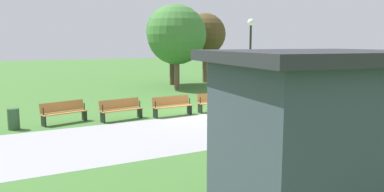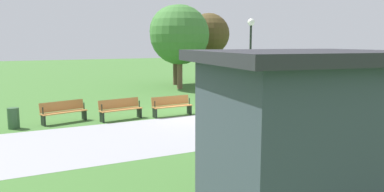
% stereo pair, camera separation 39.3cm
% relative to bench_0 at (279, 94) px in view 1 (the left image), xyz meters
% --- Properties ---
extents(ground_plane, '(120.00, 120.00, 0.00)m').
position_rel_bench_0_xyz_m(ground_plane, '(5.78, 0.82, -0.48)').
color(ground_plane, '#3D6B2D').
extents(path_paving, '(25.98, 5.17, 0.01)m').
position_rel_bench_0_xyz_m(path_paving, '(5.78, 3.66, -0.47)').
color(path_paving, '#939399').
rests_on(path_paving, ground).
extents(bench_0, '(1.94, 0.94, 0.89)m').
position_rel_bench_0_xyz_m(bench_0, '(0.00, 0.00, 0.00)').
color(bench_0, '#B27538').
rests_on(bench_0, ground).
extents(bench_1, '(1.93, 0.76, 0.89)m').
position_rel_bench_0_xyz_m(bench_1, '(2.29, 0.48, 0.00)').
color(bench_1, '#B27538').
rests_on(bench_1, ground).
extents(bench_2, '(1.90, 0.57, 0.89)m').
position_rel_bench_0_xyz_m(bench_2, '(4.61, 0.72, 0.00)').
color(bench_2, '#B27538').
rests_on(bench_2, ground).
extents(bench_3, '(1.90, 0.57, 0.89)m').
position_rel_bench_0_xyz_m(bench_3, '(6.94, 0.72, 0.00)').
color(bench_3, '#B27538').
rests_on(bench_3, ground).
extents(bench_4, '(1.93, 0.76, 0.89)m').
position_rel_bench_0_xyz_m(bench_4, '(9.27, 0.48, 0.00)').
color(bench_4, '#B27538').
rests_on(bench_4, ground).
extents(bench_5, '(1.94, 0.94, 0.89)m').
position_rel_bench_0_xyz_m(bench_5, '(11.55, 0.00, 0.00)').
color(bench_5, '#B27538').
rests_on(bench_5, ground).
extents(person_seated, '(0.43, 0.58, 1.20)m').
position_rel_bench_0_xyz_m(person_seated, '(-0.18, 0.20, 0.16)').
color(person_seated, black).
rests_on(person_seated, ground).
extents(tree_0, '(4.03, 4.03, 6.18)m').
position_rel_bench_0_xyz_m(tree_0, '(1.46, -10.73, 3.67)').
color(tree_0, '#4C3828').
rests_on(tree_0, ground).
extents(tree_1, '(3.41, 3.41, 5.71)m').
position_rel_bench_0_xyz_m(tree_1, '(-1.73, -11.09, 3.50)').
color(tree_1, brown).
rests_on(tree_1, ground).
extents(tree_2, '(4.22, 4.22, 5.97)m').
position_rel_bench_0_xyz_m(tree_2, '(2.29, -8.23, 3.37)').
color(tree_2, brown).
rests_on(tree_2, ground).
extents(lamp_post, '(0.32, 0.32, 4.39)m').
position_rel_bench_0_xyz_m(lamp_post, '(3.45, 1.85, 2.54)').
color(lamp_post, black).
rests_on(lamp_post, ground).
extents(trash_bin, '(0.43, 0.43, 0.82)m').
position_rel_bench_0_xyz_m(trash_bin, '(13.45, 0.28, -0.07)').
color(trash_bin, '#2D512D').
rests_on(trash_bin, ground).
extents(kiosk, '(3.90, 3.56, 3.18)m').
position_rel_bench_0_xyz_m(kiosk, '(9.18, 11.24, 1.15)').
color(kiosk, '#38424C').
rests_on(kiosk, ground).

